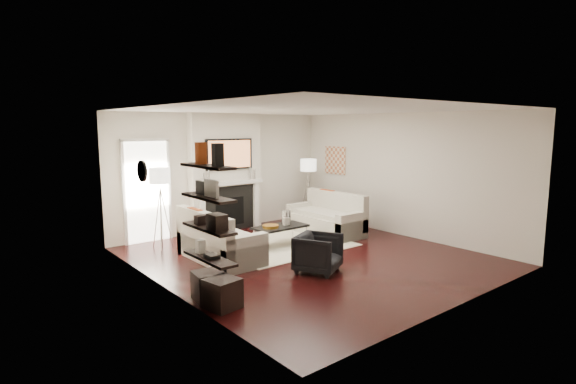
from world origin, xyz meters
TOP-DOWN VIEW (x-y plane):
  - room_envelope at (0.00, 0.00)m, footprint 6.00×6.00m
  - chimney_breast at (0.00, 2.88)m, footprint 1.80×0.25m
  - fireplace_surround at (0.00, 2.74)m, footprint 1.30×0.02m
  - firebox at (0.00, 2.73)m, footprint 0.75×0.02m
  - mantel_pilaster_l at (-0.72, 2.71)m, footprint 0.12×0.08m
  - mantel_pilaster_r at (0.72, 2.71)m, footprint 0.12×0.08m
  - mantel_shelf at (0.00, 2.69)m, footprint 1.70×0.18m
  - tv_body at (0.00, 2.71)m, footprint 1.20×0.06m
  - tv_screen at (0.00, 2.68)m, footprint 1.10×0.00m
  - candlestick_l_tall at (-0.55, 2.70)m, footprint 0.04×0.04m
  - candlestick_l_short at (-0.68, 2.70)m, footprint 0.04×0.04m
  - candlestick_r_tall at (0.55, 2.70)m, footprint 0.04×0.04m
  - candlestick_r_short at (0.68, 2.70)m, footprint 0.04×0.04m
  - hallway_panel at (-1.85, 2.98)m, footprint 0.90×0.02m
  - door_trim_l at (-2.33, 2.96)m, footprint 0.06×0.06m
  - door_trim_r at (-1.37, 2.96)m, footprint 0.06×0.06m
  - door_trim_top at (-1.85, 2.96)m, footprint 1.02×0.06m
  - rug at (0.11, 0.92)m, footprint 2.60×2.00m
  - loveseat_left_base at (-1.36, 0.87)m, footprint 0.85×1.80m
  - loveseat_left_back at (-1.69, 0.87)m, footprint 0.18×1.80m
  - loveseat_left_arm_n at (-1.36, 0.06)m, footprint 0.85×0.18m
  - loveseat_left_arm_s at (-1.36, 1.68)m, footprint 0.85×0.18m
  - loveseat_left_cushion at (-1.31, 0.87)m, footprint 0.63×1.44m
  - pillow_left_orange at (-1.69, 1.17)m, footprint 0.10×0.42m
  - pillow_left_charcoal at (-1.69, 0.57)m, footprint 0.10×0.40m
  - loveseat_right_base at (1.51, 1.12)m, footprint 0.85×1.80m
  - loveseat_right_back at (1.85, 1.12)m, footprint 0.18×1.80m
  - loveseat_right_arm_n at (1.51, 0.31)m, footprint 0.85×0.18m
  - loveseat_right_arm_s at (1.51, 1.93)m, footprint 0.85×0.18m
  - loveseat_right_cushion at (1.46, 1.12)m, footprint 0.63×1.44m
  - pillow_right_orange at (1.85, 1.42)m, footprint 0.10×0.42m
  - pillow_right_charcoal at (1.85, 0.82)m, footprint 0.10×0.40m
  - coffee_table at (0.06, 0.91)m, footprint 1.10×0.55m
  - coffee_leg_nw at (-0.44, 0.69)m, footprint 0.02×0.02m
  - coffee_leg_ne at (0.56, 0.69)m, footprint 0.02×0.02m
  - coffee_leg_sw at (-0.44, 1.13)m, footprint 0.02×0.02m
  - coffee_leg_se at (0.56, 1.13)m, footprint 0.02×0.02m
  - hurricane_glass at (0.21, 0.91)m, footprint 0.18×0.18m
  - hurricane_candle at (0.21, 0.91)m, footprint 0.10×0.10m
  - copper_bowl at (-0.19, 0.91)m, footprint 0.32×0.32m
  - armchair at (-0.45, -0.75)m, footprint 0.89×0.87m
  - lamp_left_post at (-1.85, 2.30)m, footprint 0.02×0.02m
  - lamp_left_shade at (-1.85, 2.30)m, footprint 0.40×0.40m
  - lamp_left_leg_a at (-1.74, 2.30)m, footprint 0.25×0.02m
  - lamp_left_leg_b at (-1.91, 2.39)m, footprint 0.14×0.22m
  - lamp_left_leg_c at (-1.91, 2.20)m, footprint 0.14×0.22m
  - lamp_right_post at (2.05, 2.31)m, footprint 0.02×0.02m
  - lamp_right_shade at (2.05, 2.31)m, footprint 0.40×0.40m
  - lamp_right_leg_a at (2.16, 2.31)m, footprint 0.25×0.02m
  - lamp_right_leg_b at (2.00, 2.41)m, footprint 0.14×0.22m
  - lamp_right_leg_c at (1.99, 2.22)m, footprint 0.14×0.22m
  - console_top at (2.57, 2.02)m, footprint 0.35×1.20m
  - console_leg_n at (2.57, 1.47)m, footprint 0.30×0.04m
  - console_leg_s at (2.57, 2.57)m, footprint 0.30×0.04m
  - wall_art at (2.73, 2.05)m, footprint 0.03×0.70m
  - shelf_bottom at (-2.62, -1.00)m, footprint 0.25×1.00m
  - shelf_lower at (-2.62, -1.00)m, footprint 0.25×1.00m
  - shelf_upper at (-2.62, -1.00)m, footprint 0.25×1.00m
  - shelf_top at (-2.62, -1.00)m, footprint 0.25×1.00m
  - decor_magfile_a at (-2.62, -1.27)m, footprint 0.12×0.10m
  - decor_magfile_b at (-2.62, -0.85)m, footprint 0.12×0.10m
  - decor_frame_a at (-2.62, -1.10)m, footprint 0.04×0.30m
  - decor_frame_b at (-2.62, -0.82)m, footprint 0.04×0.22m
  - decor_wine_rack at (-2.62, -1.22)m, footprint 0.18×0.25m
  - decor_box_small at (-2.62, -0.80)m, footprint 0.15×0.12m
  - decor_books at (-2.62, -1.06)m, footprint 0.14×0.20m
  - decor_box_tall at (-2.62, -0.76)m, footprint 0.10×0.10m
  - clock_rim at (-2.73, 0.90)m, footprint 0.04×0.34m
  - clock_face at (-2.71, 0.90)m, footprint 0.01×0.29m
  - ottoman_near at (-2.47, -0.68)m, footprint 0.46×0.46m
  - ottoman_far at (-2.47, -1.06)m, footprint 0.46×0.46m

SIDE VIEW (x-z plane):
  - rug at x=0.11m, z-range 0.00..0.01m
  - coffee_leg_nw at x=-0.44m, z-range 0.00..0.38m
  - coffee_leg_ne at x=0.56m, z-range 0.00..0.38m
  - coffee_leg_sw at x=-0.44m, z-range 0.00..0.38m
  - coffee_leg_se at x=0.56m, z-range 0.00..0.38m
  - ottoman_near at x=-2.47m, z-range 0.00..0.40m
  - ottoman_far at x=-2.47m, z-range 0.00..0.40m
  - loveseat_left_base at x=-1.36m, z-range 0.00..0.42m
  - loveseat_right_base at x=1.51m, z-range 0.00..0.42m
  - loveseat_left_arm_n at x=-1.36m, z-range 0.00..0.60m
  - loveseat_left_arm_s at x=-1.36m, z-range 0.00..0.60m
  - loveseat_right_arm_n at x=1.51m, z-range 0.00..0.60m
  - loveseat_right_arm_s at x=1.51m, z-range 0.00..0.60m
  - armchair at x=-0.45m, z-range 0.00..0.70m
  - console_leg_n at x=2.57m, z-range 0.00..0.71m
  - console_leg_s at x=2.57m, z-range 0.00..0.71m
  - coffee_table at x=0.06m, z-range 0.38..0.42m
  - copper_bowl at x=-0.19m, z-range 0.42..0.47m
  - firebox at x=0.00m, z-range 0.12..0.78m
  - loveseat_left_cushion at x=-1.31m, z-range 0.42..0.52m
  - loveseat_right_cushion at x=1.46m, z-range 0.42..0.52m
  - hurricane_candle at x=0.21m, z-range 0.42..0.57m
  - fireplace_surround at x=0.00m, z-range 0.00..1.04m
  - loveseat_left_back at x=-1.69m, z-range 0.13..0.93m
  - loveseat_right_back at x=1.85m, z-range 0.13..0.93m
  - mantel_pilaster_l at x=-0.72m, z-range 0.00..1.10m
  - mantel_pilaster_r at x=0.72m, z-range 0.00..1.10m
  - hurricane_glass at x=0.21m, z-range 0.40..0.72m
  - lamp_left_leg_a at x=-1.74m, z-range -0.02..1.22m
  - lamp_left_leg_b at x=-1.91m, z-range -0.02..1.22m
  - lamp_left_leg_c at x=-1.91m, z-range -0.02..1.22m
  - lamp_right_leg_a at x=2.16m, z-range -0.02..1.22m
  - lamp_right_leg_b at x=2.00m, z-range -0.02..1.22m
  - lamp_right_leg_c at x=1.99m, z-range -0.02..1.22m
  - lamp_left_post at x=-1.85m, z-range 0.00..1.20m
  - lamp_right_post at x=2.05m, z-range 0.00..1.20m
  - shelf_bottom at x=-2.62m, z-range 0.68..0.72m
  - pillow_left_charcoal at x=-1.69m, z-range 0.52..0.92m
  - pillow_right_charcoal at x=1.85m, z-range 0.52..0.92m
  - pillow_left_orange at x=-1.69m, z-range 0.52..0.94m
  - pillow_right_orange at x=1.85m, z-range 0.52..0.94m
  - console_top at x=2.57m, z-range 0.71..0.75m
  - decor_books at x=-2.62m, z-range 0.72..0.77m
  - decor_box_tall at x=-2.62m, z-range 0.72..0.90m
  - door_trim_l at x=-2.33m, z-range -0.03..2.13m
  - door_trim_r at x=-1.37m, z-range -0.03..2.13m
  - hallway_panel at x=-1.85m, z-range 0.00..2.10m
  - shelf_lower at x=-2.62m, z-range 1.08..1.12m
  - mantel_shelf at x=0.00m, z-range 1.09..1.16m
  - decor_box_small at x=-2.62m, z-range 1.12..1.24m
  - decor_wine_rack at x=-2.62m, z-range 1.12..1.32m
  - candlestick_l_short at x=-0.68m, z-range 1.15..1.40m
  - candlestick_r_short at x=0.68m, z-range 1.15..1.40m
  - candlestick_l_tall at x=-0.55m, z-range 1.16..1.45m
  - candlestick_r_tall at x=0.55m, z-range 1.16..1.45m
  - room_envelope at x=0.00m, z-range -1.65..4.35m
  - chimney_breast at x=0.00m, z-range 0.00..2.70m
  - lamp_left_shade at x=-1.85m, z-range 1.30..1.60m
  - lamp_right_shade at x=2.05m, z-range 1.30..1.60m
  - shelf_upper at x=-2.62m, z-range 1.48..1.52m
  - wall_art at x=2.73m, z-range 1.20..1.90m
  - decor_frame_b at x=-2.62m, z-range 1.52..1.70m
  - decor_frame_a at x=-2.62m, z-range 1.52..1.74m
  - clock_rim at x=-2.73m, z-range 1.53..1.87m
  - clock_face at x=-2.71m, z-range 1.55..1.84m
  - tv_screen at x=0.00m, z-range 1.47..2.09m
  - tv_body at x=0.00m, z-range 1.43..2.13m
  - shelf_top at x=-2.62m, z-range 1.88..1.92m
  - decor_magfile_a at x=-2.62m, z-range 1.92..2.20m
  - decor_magfile_b at x=-2.62m, z-range 1.92..2.20m
  - door_trim_top at x=-1.85m, z-range 2.10..2.16m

